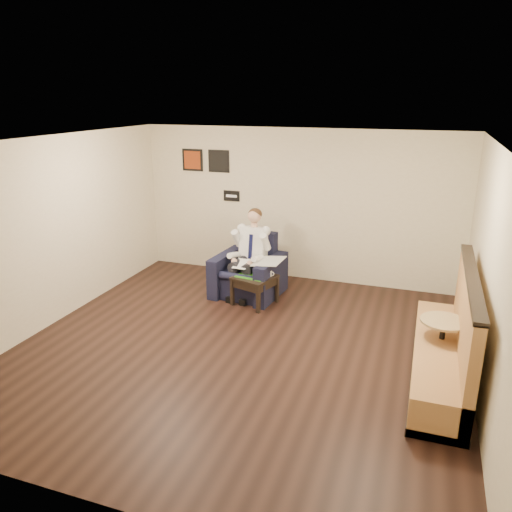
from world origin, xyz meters
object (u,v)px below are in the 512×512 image
(armchair, at_px, (248,266))
(side_table, at_px, (255,290))
(cafe_table, at_px, (441,346))
(smartphone, at_px, (264,274))
(coffee_mug, at_px, (269,273))
(banquette, at_px, (443,328))
(green_folder, at_px, (252,276))
(seated_man, at_px, (245,258))

(armchair, height_order, side_table, armchair)
(cafe_table, bearing_deg, armchair, 152.86)
(smartphone, xyz_separation_m, cafe_table, (2.81, -1.41, -0.14))
(smartphone, height_order, cafe_table, cafe_table)
(cafe_table, bearing_deg, coffee_mug, 153.77)
(banquette, bearing_deg, smartphone, 150.82)
(smartphone, bearing_deg, side_table, -97.35)
(armchair, xyz_separation_m, smartphone, (0.35, -0.21, -0.02))
(armchair, distance_m, banquette, 3.62)
(armchair, xyz_separation_m, green_folder, (0.21, -0.38, -0.02))
(cafe_table, bearing_deg, smartphone, 153.40)
(green_folder, xyz_separation_m, banquette, (2.94, -1.40, 0.18))
(cafe_table, bearing_deg, banquette, -93.66)
(armchair, bearing_deg, smartphone, -25.75)
(green_folder, height_order, smartphone, green_folder)
(armchair, bearing_deg, side_table, -50.33)
(armchair, xyz_separation_m, side_table, (0.25, -0.36, -0.27))
(side_table, height_order, coffee_mug, coffee_mug)
(armchair, bearing_deg, banquette, -23.89)
(armchair, height_order, coffee_mug, armchair)
(seated_man, xyz_separation_m, green_folder, (0.22, -0.24, -0.21))
(armchair, bearing_deg, cafe_table, -21.61)
(green_folder, bearing_deg, side_table, 16.53)
(coffee_mug, xyz_separation_m, banquette, (2.68, -1.48, 0.13))
(coffee_mug, bearing_deg, armchair, 147.92)
(smartphone, bearing_deg, banquette, -2.02)
(side_table, bearing_deg, smartphone, 55.49)
(armchair, distance_m, coffee_mug, 0.56)
(armchair, distance_m, side_table, 0.52)
(side_table, xyz_separation_m, green_folder, (-0.04, -0.01, 0.25))
(coffee_mug, xyz_separation_m, smartphone, (-0.12, 0.08, -0.05))
(side_table, relative_size, green_folder, 1.22)
(seated_man, distance_m, smartphone, 0.43)
(side_table, bearing_deg, cafe_table, -23.33)
(coffee_mug, distance_m, banquette, 3.06)
(coffee_mug, relative_size, cafe_table, 0.15)
(green_folder, relative_size, cafe_table, 0.70)
(armchair, height_order, seated_man, seated_man)
(side_table, height_order, banquette, banquette)
(green_folder, relative_size, coffee_mug, 4.74)
(seated_man, distance_m, cafe_table, 3.52)
(side_table, bearing_deg, armchair, 124.14)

